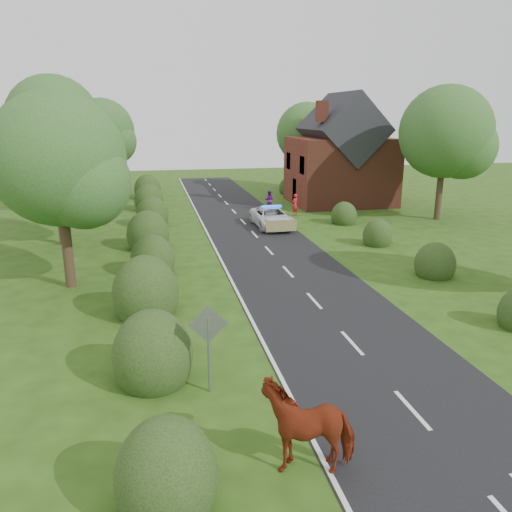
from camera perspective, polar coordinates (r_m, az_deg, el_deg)
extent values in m
plane|color=#274412|center=(14.08, 17.39, -16.48)|extent=(120.00, 120.00, 0.00)
cube|color=black|center=(27.01, 1.99, 0.06)|extent=(6.00, 70.00, 0.02)
cube|color=white|center=(14.06, 17.40, -16.40)|extent=(0.12, 1.80, 0.01)
cube|color=white|center=(17.19, 10.91, -9.71)|extent=(0.12, 1.80, 0.01)
cube|color=white|center=(20.62, 6.66, -5.09)|extent=(0.12, 1.80, 0.01)
cube|color=white|center=(24.23, 3.68, -1.79)|extent=(0.12, 1.80, 0.01)
cube|color=white|center=(27.94, 1.50, 0.64)|extent=(0.12, 1.80, 0.01)
cube|color=white|center=(31.73, -0.17, 2.50)|extent=(0.12, 1.80, 0.01)
cube|color=white|center=(35.56, -1.49, 3.96)|extent=(0.12, 1.80, 0.01)
cube|color=white|center=(39.42, -2.55, 5.13)|extent=(0.12, 1.80, 0.01)
cube|color=white|center=(43.31, -3.43, 6.09)|extent=(0.12, 1.80, 0.01)
cube|color=white|center=(47.22, -4.16, 6.89)|extent=(0.12, 1.80, 0.01)
cube|color=white|center=(51.14, -4.78, 7.57)|extent=(0.12, 1.80, 0.01)
cube|color=white|center=(55.08, -5.32, 8.15)|extent=(0.12, 1.80, 0.01)
cube|color=white|center=(59.02, -5.78, 8.65)|extent=(0.12, 1.80, 0.01)
cube|color=white|center=(26.48, -4.12, -0.26)|extent=(0.12, 70.00, 0.01)
ellipsoid|color=black|center=(10.61, -10.17, -23.62)|extent=(2.00, 2.10, 2.40)
ellipsoid|color=black|center=(14.79, -11.71, -11.09)|extent=(2.30, 2.41, 2.70)
ellipsoid|color=black|center=(19.36, -12.48, -4.26)|extent=(2.50, 2.62, 3.00)
ellipsoid|color=black|center=(24.16, -11.73, -0.51)|extent=(2.10, 2.20, 2.50)
ellipsoid|color=black|center=(28.98, -12.24, 2.35)|extent=(2.40, 2.52, 2.80)
ellipsoid|color=black|center=(34.86, -11.77, 4.54)|extent=(2.20, 2.31, 2.60)
ellipsoid|color=black|center=(40.76, -12.14, 6.17)|extent=(2.30, 2.41, 2.70)
ellipsoid|color=black|center=(46.69, -12.29, 7.39)|extent=(2.40, 2.52, 2.80)
ellipsoid|color=black|center=(24.92, 19.77, -0.90)|extent=(1.90, 2.00, 2.10)
ellipsoid|color=black|center=(29.96, 13.70, 2.26)|extent=(1.70, 1.78, 2.00)
ellipsoid|color=black|center=(35.44, 10.02, 4.54)|extent=(1.80, 1.89, 2.00)
ellipsoid|color=black|center=(48.46, 3.65, 7.76)|extent=(1.70, 1.78, 2.00)
cylinder|color=#332316|center=(23.17, -20.81, 1.38)|extent=(0.44, 0.44, 3.96)
sphere|color=#2D4C20|center=(22.60, -21.71, 10.24)|extent=(5.60, 5.60, 5.60)
sphere|color=#468035|center=(22.00, -19.17, 7.99)|extent=(3.92, 3.92, 3.92)
cylinder|color=#332316|center=(31.16, -21.43, 4.62)|extent=(0.44, 0.44, 3.74)
sphere|color=#2D4C20|center=(30.74, -22.08, 10.83)|extent=(5.60, 5.60, 5.60)
sphere|color=#468035|center=(30.11, -20.23, 9.30)|extent=(3.92, 3.92, 3.92)
cylinder|color=#332316|center=(41.08, -21.45, 7.87)|extent=(0.44, 0.44, 4.84)
sphere|color=#2D4C20|center=(40.78, -22.09, 13.99)|extent=(6.80, 6.80, 6.80)
sphere|color=#468035|center=(39.96, -20.37, 12.56)|extent=(4.76, 4.76, 4.76)
cylinder|color=#332316|center=(50.67, -16.85, 9.23)|extent=(0.44, 0.44, 4.18)
sphere|color=#2D4C20|center=(50.42, -17.20, 13.51)|extent=(6.00, 6.00, 6.00)
sphere|color=#468035|center=(49.78, -15.94, 12.49)|extent=(4.20, 4.20, 4.20)
cylinder|color=#332316|center=(38.42, 20.24, 7.18)|extent=(0.44, 0.44, 4.40)
sphere|color=#2D4C20|center=(38.09, 20.83, 13.12)|extent=(6.40, 6.40, 6.40)
sphere|color=#468035|center=(38.21, 22.64, 11.44)|extent=(4.48, 4.48, 4.48)
cylinder|color=#332316|center=(50.87, 5.71, 9.72)|extent=(0.44, 0.44, 3.96)
sphere|color=#2D4C20|center=(50.62, 5.83, 13.77)|extent=(6.00, 6.00, 6.00)
sphere|color=#468035|center=(50.42, 7.18, 12.70)|extent=(4.20, 4.20, 4.20)
cylinder|color=gray|center=(13.79, -5.39, -11.22)|extent=(0.08, 0.08, 2.20)
cube|color=gray|center=(13.41, -5.49, -7.79)|extent=(1.06, 0.04, 1.06)
cube|color=brown|center=(43.45, 9.58, 9.56)|extent=(8.00, 7.00, 5.50)
cube|color=black|center=(43.22, 9.80, 14.11)|extent=(5.94, 7.40, 5.94)
cube|color=brown|center=(40.46, 7.54, 16.08)|extent=(0.80, 0.80, 1.60)
imported|color=maroon|center=(11.50, 5.89, -18.92)|extent=(2.48, 1.57, 1.64)
imported|color=white|center=(33.81, 1.78, 4.44)|extent=(2.32, 4.84, 1.33)
cube|color=yellow|center=(31.53, 2.91, 3.46)|extent=(1.99, 0.10, 0.73)
cube|color=blue|center=(33.67, 1.79, 5.68)|extent=(1.33, 0.31, 0.14)
imported|color=red|center=(37.84, 4.46, 5.86)|extent=(0.71, 0.68, 1.64)
imported|color=#661A7F|center=(39.86, 1.52, 6.39)|extent=(0.97, 0.88, 1.60)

